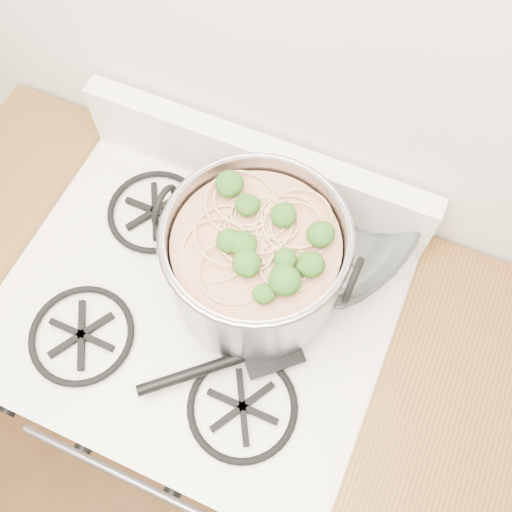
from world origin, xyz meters
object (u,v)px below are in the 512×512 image
object	(u,v)px
stock_pot	(256,261)
spatula	(271,347)
glass_bowl	(331,239)
gas_range	(211,365)

from	to	relation	value
stock_pot	spatula	size ratio (longest dim) A/B	1.16
stock_pot	glass_bowl	size ratio (longest dim) A/B	3.03
stock_pot	glass_bowl	xyz separation A→B (m)	(0.10, 0.15, -0.09)
gas_range	spatula	size ratio (longest dim) A/B	2.98
stock_pot	glass_bowl	bearing A→B (deg)	54.76
spatula	glass_bowl	size ratio (longest dim) A/B	2.61
spatula	gas_range	bearing A→B (deg)	-141.73
spatula	glass_bowl	world-z (taller)	glass_bowl
spatula	glass_bowl	distance (m)	0.26
gas_range	glass_bowl	world-z (taller)	glass_bowl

